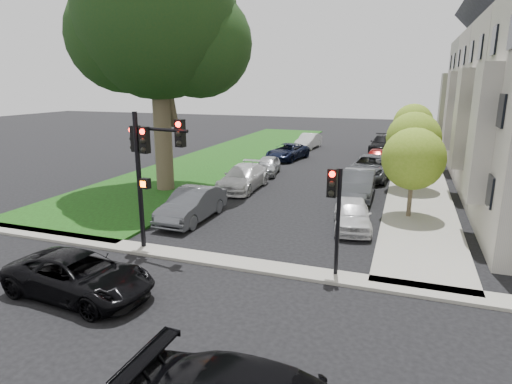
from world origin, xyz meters
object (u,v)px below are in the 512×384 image
(small_tree_c, at_px, (413,123))
(car_parked_6, at_px, (243,177))
(eucalyptus, at_px, (156,18))
(car_parked_9, at_px, (308,141))
(car_parked_4, at_px, (383,144))
(car_parked_5, at_px, (192,205))
(small_tree_b, at_px, (413,139))
(traffic_signal_main, at_px, (148,157))
(car_parked_7, at_px, (268,165))
(small_tree_a, at_px, (413,159))
(car_cross_near, at_px, (79,276))
(car_parked_1, at_px, (358,184))
(car_parked_2, at_px, (371,167))
(car_parked_3, at_px, (376,157))
(car_parked_0, at_px, (352,214))
(car_parked_8, at_px, (288,152))
(traffic_signal_secondary, at_px, (335,202))

(small_tree_c, xyz_separation_m, car_parked_6, (-9.77, -13.71, -2.44))
(eucalyptus, xyz_separation_m, car_parked_9, (4.52, 20.09, -9.28))
(small_tree_c, relative_size, car_parked_4, 0.88)
(car_parked_5, bearing_deg, small_tree_c, 64.96)
(small_tree_b, distance_m, traffic_signal_main, 16.67)
(traffic_signal_main, bearing_deg, car_parked_7, 90.61)
(small_tree_a, height_order, car_parked_4, small_tree_a)
(car_cross_near, relative_size, car_parked_1, 1.00)
(car_parked_2, distance_m, car_parked_9, 14.35)
(car_parked_1, bearing_deg, small_tree_c, 77.03)
(small_tree_b, xyz_separation_m, car_parked_3, (-2.58, 7.95, -2.53))
(car_parked_5, xyz_separation_m, car_parked_9, (0.13, 24.80, -0.04))
(car_parked_2, bearing_deg, car_parked_1, -86.16)
(car_parked_1, relative_size, car_parked_5, 1.04)
(small_tree_b, height_order, car_parked_0, small_tree_b)
(car_parked_2, relative_size, car_parked_8, 1.16)
(eucalyptus, xyz_separation_m, traffic_signal_main, (4.69, -8.63, -6.26))
(car_cross_near, bearing_deg, car_parked_3, -10.74)
(car_cross_near, bearing_deg, car_parked_8, 5.43)
(eucalyptus, distance_m, car_parked_2, 16.74)
(small_tree_a, xyz_separation_m, traffic_signal_main, (-9.57, -7.70, 0.79))
(eucalyptus, xyz_separation_m, small_tree_b, (14.26, 5.01, -6.82))
(small_tree_c, bearing_deg, car_parked_1, -101.81)
(car_parked_4, xyz_separation_m, car_parked_7, (-7.24, -13.23, -0.14))
(small_tree_a, height_order, small_tree_c, small_tree_c)
(small_tree_b, xyz_separation_m, small_tree_c, (0.00, 10.58, -0.00))
(eucalyptus, relative_size, car_parked_6, 2.83)
(small_tree_c, relative_size, car_parked_5, 1.03)
(eucalyptus, height_order, traffic_signal_main, eucalyptus)
(car_parked_3, bearing_deg, traffic_signal_main, -103.44)
(car_parked_2, height_order, car_parked_4, car_parked_2)
(small_tree_b, height_order, car_parked_7, small_tree_b)
(car_parked_2, height_order, car_parked_3, car_parked_2)
(car_parked_5, bearing_deg, car_cross_near, -87.17)
(small_tree_b, relative_size, car_parked_4, 0.88)
(car_parked_2, xyz_separation_m, car_parked_5, (-7.31, -12.37, -0.03))
(eucalyptus, distance_m, car_parked_8, 16.57)
(car_parked_1, height_order, car_parked_7, car_parked_1)
(traffic_signal_secondary, distance_m, car_parked_3, 21.72)
(car_parked_2, bearing_deg, eucalyptus, -140.57)
(car_parked_3, relative_size, car_parked_4, 0.71)
(car_parked_4, bearing_deg, traffic_signal_main, -102.00)
(car_cross_near, height_order, car_parked_5, car_parked_5)
(small_tree_b, xyz_separation_m, car_parked_1, (-2.80, -2.81, -2.40))
(small_tree_a, xyz_separation_m, car_parked_8, (-9.99, 13.94, -2.27))
(car_parked_0, xyz_separation_m, car_parked_5, (-7.45, -1.34, 0.09))
(eucalyptus, xyz_separation_m, car_parked_3, (11.68, 12.96, -9.35))
(car_parked_1, relative_size, car_parked_4, 0.89)
(small_tree_a, xyz_separation_m, small_tree_b, (-0.00, 5.93, 0.24))
(traffic_signal_main, xyz_separation_m, car_parked_8, (-0.42, 21.64, -3.06))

